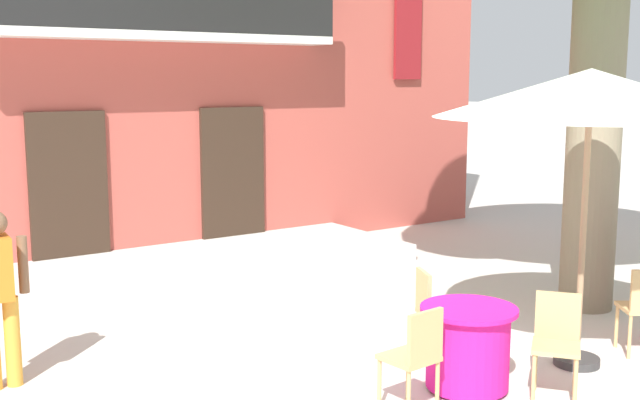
{
  "coord_description": "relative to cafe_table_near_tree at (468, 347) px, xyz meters",
  "views": [
    {
      "loc": [
        -4.16,
        -6.03,
        2.77
      ],
      "look_at": [
        1.15,
        1.7,
        1.3
      ],
      "focal_mm": 44.16,
      "sensor_mm": 36.0,
      "label": 1
    }
  ],
  "objects": [
    {
      "name": "ground_plane",
      "position": [
        -0.72,
        1.24,
        -0.39
      ],
      "size": [
        120.0,
        120.0,
        0.0
      ],
      "primitive_type": "plane",
      "color": "beige"
    },
    {
      "name": "cafe_chair_near_tree_0",
      "position": [
        -0.74,
        -0.14,
        0.14
      ],
      "size": [
        0.43,
        0.43,
        0.91
      ],
      "color": "tan",
      "rests_on": "ground"
    },
    {
      "name": "entrance_step_platform",
      "position": [
        -0.31,
        5.13,
        -0.27
      ],
      "size": [
        6.52,
        2.22,
        0.25
      ],
      "primitive_type": "cube",
      "color": "silver",
      "rests_on": "ground"
    },
    {
      "name": "cafe_chair_near_tree_1",
      "position": [
        0.52,
        -0.55,
        0.14
      ],
      "size": [
        0.56,
        0.56,
        0.91
      ],
      "color": "tan",
      "rests_on": "ground"
    },
    {
      "name": "building_facade",
      "position": [
        -0.31,
        8.23,
        3.36
      ],
      "size": [
        13.0,
        5.09,
        7.5
      ],
      "color": "#B24C42",
      "rests_on": "ground"
    },
    {
      "name": "cafe_table_near_tree",
      "position": [
        0.0,
        0.0,
        0.0
      ],
      "size": [
        0.86,
        0.86,
        0.76
      ],
      "color": "#DB1984",
      "rests_on": "ground"
    },
    {
      "name": "cafe_umbrella",
      "position": [
        1.31,
        -0.17,
        2.22
      ],
      "size": [
        2.9,
        2.9,
        2.85
      ],
      "color": "#997A56",
      "rests_on": "ground"
    },
    {
      "name": "cafe_chair_near_tree_2",
      "position": [
        0.24,
        0.71,
        0.14
      ],
      "size": [
        0.53,
        0.53,
        0.91
      ],
      "color": "tan",
      "rests_on": "ground"
    }
  ]
}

